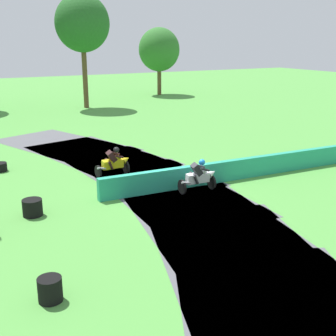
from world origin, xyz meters
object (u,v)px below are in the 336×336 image
motorcycle_lead_white (199,176)px  tire_stack_near (50,289)px  tire_stack_mid_b (0,167)px  tire_stack_mid_a (32,208)px  motorcycle_chase_yellow (114,162)px

motorcycle_lead_white → tire_stack_near: bearing=-145.8°
motorcycle_lead_white → tire_stack_mid_b: bearing=134.2°
tire_stack_mid_a → tire_stack_near: bearing=-97.8°
tire_stack_near → tire_stack_mid_b: (0.58, 11.94, -0.10)m
motorcycle_chase_yellow → tire_stack_mid_a: size_ratio=2.41×
motorcycle_lead_white → tire_stack_near: motorcycle_lead_white is taller
tire_stack_near → tire_stack_mid_b: tire_stack_near is taller
motorcycle_lead_white → motorcycle_chase_yellow: motorcycle_lead_white is taller
motorcycle_lead_white → tire_stack_near: (-7.34, -5.00, -0.36)m
tire_stack_mid_a → motorcycle_lead_white: bearing=-5.4°
tire_stack_near → tire_stack_mid_b: size_ratio=0.89×
tire_stack_near → tire_stack_mid_a: 5.67m
motorcycle_chase_yellow → tire_stack_mid_b: (-4.50, 3.30, -0.45)m
motorcycle_chase_yellow → tire_stack_near: 10.03m
motorcycle_lead_white → motorcycle_chase_yellow: bearing=121.7°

